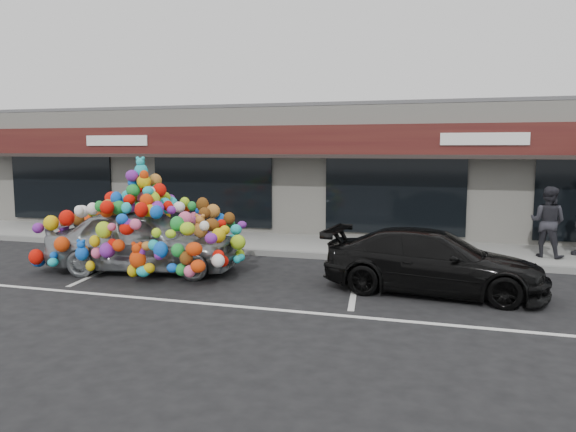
% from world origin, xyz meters
% --- Properties ---
extents(ground, '(90.00, 90.00, 0.00)m').
position_xyz_m(ground, '(0.00, 0.00, 0.00)').
color(ground, black).
rests_on(ground, ground).
extents(shop_building, '(24.00, 7.20, 4.31)m').
position_xyz_m(shop_building, '(0.00, 8.44, 2.16)').
color(shop_building, beige).
rests_on(shop_building, ground).
extents(sidewalk, '(26.00, 3.00, 0.15)m').
position_xyz_m(sidewalk, '(0.00, 4.00, 0.07)').
color(sidewalk, gray).
rests_on(sidewalk, ground).
extents(kerb, '(26.00, 0.18, 0.16)m').
position_xyz_m(kerb, '(0.00, 2.50, 0.07)').
color(kerb, slate).
rests_on(kerb, ground).
extents(parking_stripe_left, '(0.73, 4.37, 0.01)m').
position_xyz_m(parking_stripe_left, '(-3.20, 0.20, 0.00)').
color(parking_stripe_left, silver).
rests_on(parking_stripe_left, ground).
extents(parking_stripe_mid, '(0.73, 4.37, 0.01)m').
position_xyz_m(parking_stripe_mid, '(2.80, 0.20, 0.00)').
color(parking_stripe_mid, silver).
rests_on(parking_stripe_mid, ground).
extents(lane_line, '(14.00, 0.12, 0.01)m').
position_xyz_m(lane_line, '(2.00, -2.30, 0.00)').
color(lane_line, silver).
rests_on(lane_line, ground).
extents(toy_car, '(3.19, 4.96, 2.74)m').
position_xyz_m(toy_car, '(-2.15, -0.18, 0.93)').
color(toy_car, gray).
rests_on(toy_car, ground).
extents(black_sedan, '(2.14, 4.49, 1.26)m').
position_xyz_m(black_sedan, '(4.44, -0.20, 0.63)').
color(black_sedan, black).
rests_on(black_sedan, ground).
extents(pedestrian_b, '(1.07, 0.98, 1.79)m').
position_xyz_m(pedestrian_b, '(7.04, 3.69, 1.05)').
color(pedestrian_b, black).
rests_on(pedestrian_b, sidewalk).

